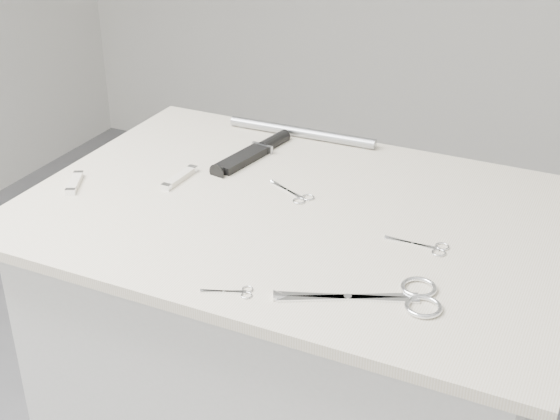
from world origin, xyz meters
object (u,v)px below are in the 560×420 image
at_px(pocket_knife_b, 75,183).
at_px(metal_rail, 301,132).
at_px(embroidery_scissors_a, 427,247).
at_px(tiny_scissors, 234,292).
at_px(large_shears, 395,297).
at_px(embroidery_scissors_b, 296,195).
at_px(pocket_knife_a, 180,177).
at_px(sheathed_knife, 257,151).
at_px(plinth, 297,406).

bearing_deg(pocket_knife_b, metal_rail, -62.99).
xyz_separation_m(embroidery_scissors_a, tiny_scissors, (-0.23, -0.25, -0.00)).
relative_size(large_shears, embroidery_scissors_b, 2.31).
distance_m(embroidery_scissors_b, tiny_scissors, 0.34).
distance_m(pocket_knife_b, metal_rail, 0.50).
xyz_separation_m(embroidery_scissors_b, metal_rail, (-0.11, 0.26, 0.01)).
height_order(pocket_knife_b, metal_rail, metal_rail).
bearing_deg(embroidery_scissors_a, embroidery_scissors_b, 163.72).
bearing_deg(metal_rail, pocket_knife_a, -112.69).
distance_m(large_shears, pocket_knife_a, 0.55).
distance_m(sheathed_knife, pocket_knife_b, 0.38).
relative_size(sheathed_knife, pocket_knife_a, 2.13).
distance_m(tiny_scissors, metal_rail, 0.62).
relative_size(embroidery_scissors_a, pocket_knife_a, 1.01).
relative_size(pocket_knife_a, metal_rail, 0.31).
bearing_deg(metal_rail, large_shears, -53.32).
bearing_deg(sheathed_knife, embroidery_scissors_a, -106.82).
xyz_separation_m(embroidery_scissors_b, tiny_scissors, (0.05, -0.33, -0.00)).
bearing_deg(pocket_knife_a, metal_rail, -20.90).
relative_size(embroidery_scissors_a, sheathed_knife, 0.48).
height_order(embroidery_scissors_a, embroidery_scissors_b, same).
height_order(sheathed_knife, metal_rail, same).
bearing_deg(tiny_scissors, sheathed_knife, 90.61).
distance_m(large_shears, embroidery_scissors_a, 0.17).
xyz_separation_m(plinth, large_shears, (0.24, -0.20, 0.47)).
xyz_separation_m(embroidery_scissors_a, embroidery_scissors_b, (-0.28, 0.08, 0.00)).
xyz_separation_m(pocket_knife_b, metal_rail, (0.30, 0.41, 0.01)).
distance_m(large_shears, sheathed_knife, 0.57).
xyz_separation_m(large_shears, pocket_knife_a, (-0.51, 0.21, 0.00)).
relative_size(sheathed_knife, pocket_knife_b, 2.59).
xyz_separation_m(large_shears, tiny_scissors, (-0.22, -0.09, -0.00)).
height_order(embroidery_scissors_b, sheathed_knife, sheathed_knife).
bearing_deg(plinth, tiny_scissors, -85.91).
relative_size(plinth, pocket_knife_a, 8.61).
bearing_deg(plinth, embroidery_scissors_b, 122.94).
height_order(tiny_scissors, pocket_knife_b, pocket_knife_b).
height_order(plinth, pocket_knife_b, pocket_knife_b).
bearing_deg(tiny_scissors, embroidery_scissors_a, 25.92).
height_order(large_shears, pocket_knife_b, pocket_knife_b).
bearing_deg(sheathed_knife, tiny_scissors, -146.77).
height_order(plinth, sheathed_knife, sheathed_knife).
bearing_deg(plinth, pocket_knife_a, 178.15).
relative_size(embroidery_scissors_b, pocket_knife_a, 1.00).
distance_m(embroidery_scissors_a, tiny_scissors, 0.34).
bearing_deg(embroidery_scissors_a, large_shears, -91.11).
distance_m(embroidery_scissors_a, pocket_knife_b, 0.68).
bearing_deg(metal_rail, embroidery_scissors_a, -41.92).
height_order(plinth, pocket_knife_a, pocket_knife_a).
xyz_separation_m(embroidery_scissors_a, sheathed_knife, (-0.43, 0.22, 0.01)).
height_order(tiny_scissors, pocket_knife_a, pocket_knife_a).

